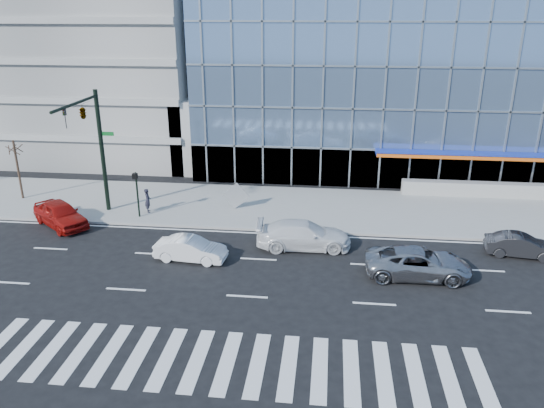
{
  "coord_description": "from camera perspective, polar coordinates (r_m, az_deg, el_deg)",
  "views": [
    {
      "loc": [
        3.65,
        -25.85,
        13.03
      ],
      "look_at": [
        0.41,
        3.0,
        2.13
      ],
      "focal_mm": 35.0,
      "sensor_mm": 36.0,
      "label": 1
    }
  ],
  "objects": [
    {
      "name": "dark_sedan",
      "position": [
        32.35,
        25.22,
        -4.06
      ],
      "size": [
        3.93,
        1.81,
        1.25
      ],
      "primitive_type": "imported",
      "rotation": [
        0.0,
        0.0,
        1.44
      ],
      "color": "black",
      "rests_on": "ground"
    },
    {
      "name": "ground",
      "position": [
        29.18,
        -1.47,
        -5.95
      ],
      "size": [
        160.0,
        160.0,
        0.0
      ],
      "primitive_type": "plane",
      "color": "black",
      "rests_on": "ground"
    },
    {
      "name": "red_sedan",
      "position": [
        35.72,
        -21.82,
        -1.01
      ],
      "size": [
        4.79,
        4.3,
        1.57
      ],
      "primitive_type": "imported",
      "rotation": [
        0.0,
        0.0,
        0.91
      ],
      "color": "#98100B",
      "rests_on": "ground"
    },
    {
      "name": "street_tree_near",
      "position": [
        40.83,
        -25.97,
        5.39
      ],
      "size": [
        1.1,
        1.1,
        4.23
      ],
      "color": "#332319",
      "rests_on": "sidewalk"
    },
    {
      "name": "theatre_building",
      "position": [
        53.17,
        18.12,
        13.63
      ],
      "size": [
        42.0,
        26.0,
        15.0
      ],
      "primitive_type": "cube",
      "color": "#6987AF",
      "rests_on": "ground"
    },
    {
      "name": "silver_suv",
      "position": [
        28.12,
        15.45,
        -6.14
      ],
      "size": [
        5.36,
        2.51,
        1.48
      ],
      "primitive_type": "imported",
      "rotation": [
        0.0,
        0.0,
        1.58
      ],
      "color": "#A2A1A6",
      "rests_on": "ground"
    },
    {
      "name": "ped_signal_post",
      "position": [
        34.85,
        -14.36,
        1.71
      ],
      "size": [
        0.3,
        0.33,
        3.0
      ],
      "color": "black",
      "rests_on": "sidewalk"
    },
    {
      "name": "sidewalk",
      "position": [
        36.43,
        0.23,
        -0.25
      ],
      "size": [
        120.0,
        8.0,
        0.15
      ],
      "primitive_type": "cube",
      "color": "gray",
      "rests_on": "ground"
    },
    {
      "name": "white_sedan",
      "position": [
        29.16,
        -8.75,
        -4.82
      ],
      "size": [
        4.02,
        1.72,
        1.29
      ],
      "primitive_type": "imported",
      "rotation": [
        0.0,
        0.0,
        1.48
      ],
      "color": "white",
      "rests_on": "ground"
    },
    {
      "name": "ramp_block",
      "position": [
        46.01,
        -5.92,
        7.88
      ],
      "size": [
        6.0,
        8.0,
        6.0
      ],
      "primitive_type": "cube",
      "color": "gray",
      "rests_on": "ground"
    },
    {
      "name": "traffic_signal",
      "position": [
        34.46,
        -19.1,
        7.96
      ],
      "size": [
        1.14,
        5.74,
        8.0
      ],
      "color": "black",
      "rests_on": "sidewalk"
    },
    {
      "name": "white_suv",
      "position": [
        30.28,
        3.41,
        -3.34
      ],
      "size": [
        5.51,
        2.57,
        1.56
      ],
      "primitive_type": "imported",
      "rotation": [
        0.0,
        0.0,
        1.64
      ],
      "color": "white",
      "rests_on": "ground"
    },
    {
      "name": "tilted_panel",
      "position": [
        35.61,
        -3.92,
        0.89
      ],
      "size": [
        1.79,
        0.47,
        1.83
      ],
      "primitive_type": "cube",
      "rotation": [
        0.0,
        0.89,
        0.23
      ],
      "color": "#A5A5A5",
      "rests_on": "sidewalk"
    },
    {
      "name": "pedestrian",
      "position": [
        35.94,
        -13.22,
        0.38
      ],
      "size": [
        0.57,
        0.69,
        1.61
      ],
      "primitive_type": "imported",
      "rotation": [
        0.0,
        0.0,
        1.94
      ],
      "color": "black",
      "rests_on": "sidewalk"
    },
    {
      "name": "parking_garage",
      "position": [
        57.07,
        -18.9,
        16.49
      ],
      "size": [
        24.0,
        24.0,
        20.0
      ],
      "primitive_type": "cube",
      "color": "gray",
      "rests_on": "ground"
    }
  ]
}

